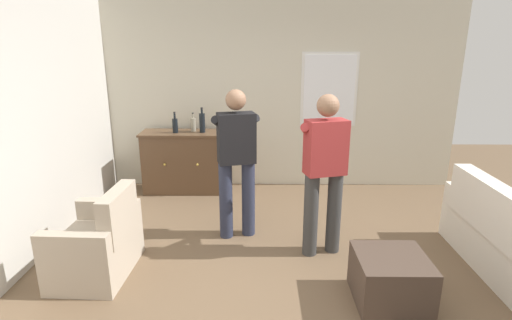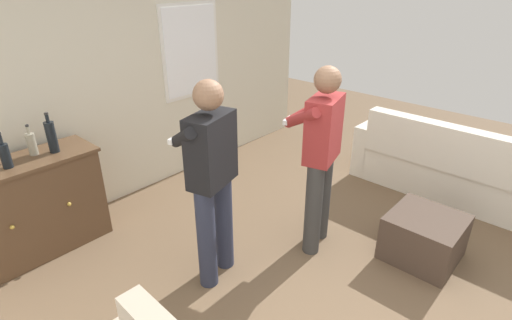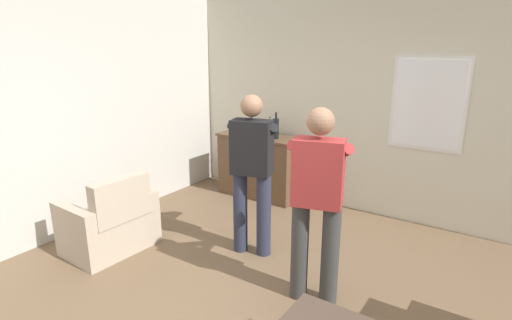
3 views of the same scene
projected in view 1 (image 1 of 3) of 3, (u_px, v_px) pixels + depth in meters
The scene contains 10 objects.
ground at pixel (294, 277), 3.81m from camera, with size 10.40×10.40×0.00m, color brown.
wall_back_with_window at pixel (283, 94), 5.96m from camera, with size 5.20×0.15×2.80m.
armchair at pixel (99, 245), 3.81m from camera, with size 0.68×0.90×0.85m.
sideboard_cabinet at pixel (184, 162), 5.90m from camera, with size 1.21×0.49×0.90m.
bottle_wine_green at pixel (202, 122), 5.71m from camera, with size 0.08×0.08×0.36m.
bottle_liquor_amber at pixel (175, 125), 5.70m from camera, with size 0.08×0.08×0.30m.
bottle_spirits_clear at pixel (193, 124), 5.80m from camera, with size 0.07×0.07×0.27m.
ottoman at pixel (390, 279), 3.41m from camera, with size 0.60×0.60×0.42m, color #47382D.
person_standing_left at pixel (236, 157), 4.39m from camera, with size 0.54×0.52×1.68m.
person_standing_right at pixel (324, 168), 4.01m from camera, with size 0.54×0.52×1.68m.
Camera 1 is at (-0.32, -3.34, 2.15)m, focal length 28.00 mm.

